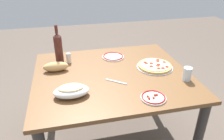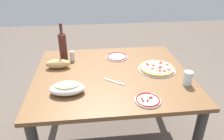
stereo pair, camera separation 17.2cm
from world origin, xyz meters
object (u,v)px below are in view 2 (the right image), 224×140
dining_table (112,85)px  wine_bottle (63,45)px  pepperoni_pizza (157,68)px  side_plate_far (117,57)px  side_plate_near (148,100)px  bread_loaf (58,64)px  baked_pasta_dish (67,88)px  spice_shaker (72,56)px  water_glass (188,78)px

dining_table → wine_bottle: 0.57m
pepperoni_pizza → side_plate_far: pepperoni_pizza is taller
side_plate_far → side_plate_near: bearing=99.0°
side_plate_far → bread_loaf: (0.52, 0.16, 0.03)m
baked_pasta_dish → wine_bottle: (0.07, -0.56, 0.10)m
side_plate_far → baked_pasta_dish: bearing=52.8°
dining_table → side_plate_near: 0.46m
wine_bottle → side_plate_near: bearing=129.6°
baked_pasta_dish → side_plate_far: baked_pasta_dish is taller
wine_bottle → bread_loaf: (0.03, 0.17, -0.10)m
wine_bottle → spice_shaker: size_ratio=3.82×
side_plate_near → spice_shaker: 0.85m
wine_bottle → pepperoni_pizza: bearing=159.2°
wine_bottle → dining_table: bearing=141.9°
baked_pasta_dish → wine_bottle: size_ratio=0.72×
wine_bottle → side_plate_far: bearing=177.9°
pepperoni_pizza → wine_bottle: size_ratio=0.91×
water_glass → dining_table: bearing=-23.3°
water_glass → side_plate_near: 0.38m
pepperoni_pizza → baked_pasta_dish: size_ratio=1.26×
dining_table → pepperoni_pizza: bearing=-177.0°
pepperoni_pizza → baked_pasta_dish: baked_pasta_dish is taller
side_plate_near → side_plate_far: side_plate_near is taller
baked_pasta_dish → side_plate_far: size_ratio=1.20×
baked_pasta_dish → bread_loaf: (0.10, -0.39, -0.00)m
pepperoni_pizza → water_glass: bearing=121.6°
dining_table → spice_shaker: 0.46m
wine_bottle → water_glass: (-0.93, 0.54, -0.09)m
water_glass → pepperoni_pizza: bearing=-58.4°
baked_pasta_dish → bread_loaf: bearing=-75.2°
side_plate_far → dining_table: bearing=75.2°
dining_table → pepperoni_pizza: size_ratio=4.04×
wine_bottle → spice_shaker: (-0.08, 0.04, -0.09)m
pepperoni_pizza → spice_shaker: size_ratio=3.49×
bread_loaf → dining_table: bearing=161.8°
dining_table → side_plate_far: side_plate_far is taller
dining_table → water_glass: bearing=156.7°
pepperoni_pizza → wine_bottle: bearing=-20.8°
side_plate_near → spice_shaker: size_ratio=1.94×
dining_table → baked_pasta_dish: (0.33, 0.25, 0.15)m
baked_pasta_dish → water_glass: bearing=-178.8°
side_plate_near → baked_pasta_dish: bearing=-16.4°
side_plate_far → wine_bottle: bearing=-2.1°
dining_table → baked_pasta_dish: baked_pasta_dish is taller
dining_table → bread_loaf: bearing=-18.2°
bread_loaf → spice_shaker: spice_shaker is taller
dining_table → spice_shaker: spice_shaker is taller
dining_table → side_plate_far: 0.33m
pepperoni_pizza → side_plate_near: bearing=66.1°
baked_pasta_dish → side_plate_far: bearing=-127.2°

